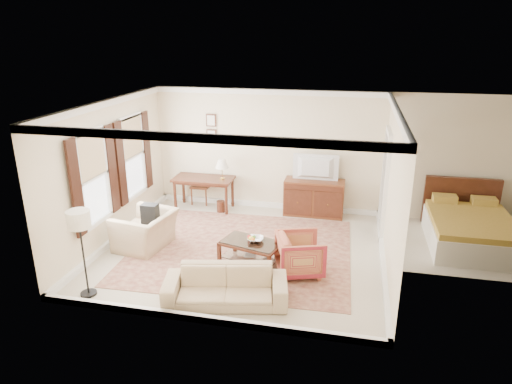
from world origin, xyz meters
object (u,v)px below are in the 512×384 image
at_px(writing_desk, 204,182).
at_px(striped_armchair, 300,253).
at_px(sideboard, 314,198).
at_px(coffee_table, 251,247).
at_px(tv, 316,160).
at_px(club_armchair, 145,224).
at_px(sofa, 225,281).

xyz_separation_m(writing_desk, striped_armchair, (2.71, -2.70, -0.27)).
xyz_separation_m(sideboard, coffee_table, (-0.90, -2.72, -0.07)).
height_order(tv, coffee_table, tv).
height_order(tv, club_armchair, tv).
height_order(coffee_table, club_armchair, club_armchair).
bearing_deg(tv, sofa, 75.90).
xyz_separation_m(tv, club_armchair, (-3.14, -2.45, -0.87)).
bearing_deg(striped_armchair, writing_desk, 26.76).
relative_size(sideboard, sofa, 0.71).
distance_m(sideboard, tv, 0.93).
distance_m(sideboard, coffee_table, 2.87).
bearing_deg(club_armchair, striped_armchair, 92.04).
bearing_deg(coffee_table, tv, 71.55).
height_order(sideboard, tv, tv).
height_order(writing_desk, sofa, writing_desk).
distance_m(writing_desk, club_armchair, 2.36).
xyz_separation_m(writing_desk, coffee_table, (1.77, -2.56, -0.33)).
height_order(sideboard, sofa, sideboard).
xyz_separation_m(sideboard, striped_armchair, (0.03, -2.86, -0.02)).
distance_m(striped_armchair, sofa, 1.59).
bearing_deg(tv, club_armchair, 37.92).
relative_size(coffee_table, striped_armchair, 1.50).
bearing_deg(coffee_table, striped_armchair, -8.63).
bearing_deg(striped_armchair, tv, -17.68).
relative_size(sideboard, tv, 1.39).
xyz_separation_m(coffee_table, sofa, (-0.11, -1.34, 0.03)).
distance_m(club_armchair, sofa, 2.66).
bearing_deg(tv, coffee_table, 71.55).
relative_size(striped_armchair, sofa, 0.42).
relative_size(writing_desk, club_armchair, 1.29).
distance_m(sideboard, sofa, 4.18).
height_order(sideboard, striped_armchair, sideboard).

